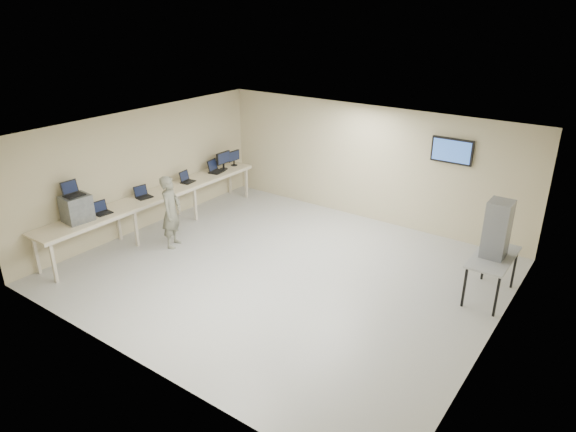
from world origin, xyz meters
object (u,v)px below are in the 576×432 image
Objects in this scene: equipment_box at (77,208)px; side_table at (493,260)px; workbench at (157,197)px; soldier at (171,212)px.

side_table is at bearing 30.78° from equipment_box.
workbench is 2.02m from equipment_box.
workbench is 7.33m from side_table.
soldier is at bearing 63.59° from equipment_box.
equipment_box is at bearing -91.81° from workbench.
equipment_box is (-0.06, -1.99, 0.34)m from workbench.
side_table is at bearing -97.07° from soldier.
side_table is at bearing 11.43° from workbench.
soldier is 1.16× the size of side_table.
soldier is at bearing -163.45° from side_table.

